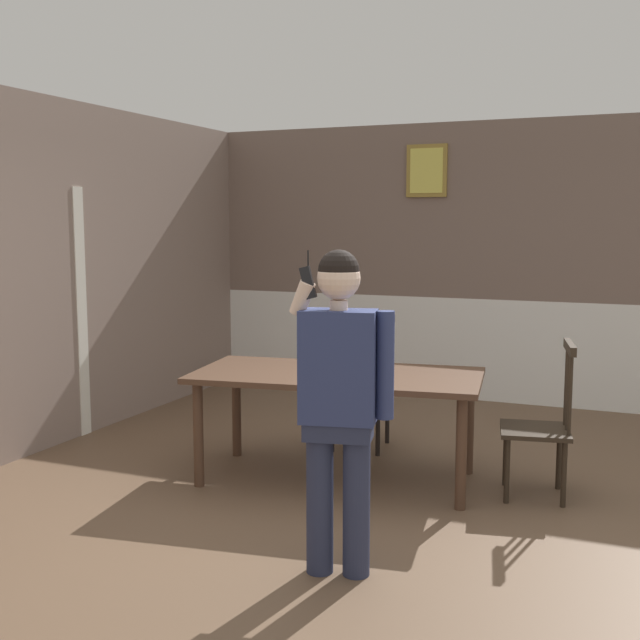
{
  "coord_description": "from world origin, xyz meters",
  "views": [
    {
      "loc": [
        1.62,
        -4.36,
        1.82
      ],
      "look_at": [
        -0.06,
        -0.3,
        1.27
      ],
      "focal_mm": 44.26,
      "sensor_mm": 36.0,
      "label": 1
    }
  ],
  "objects_px": {
    "dining_table": "(337,384)",
    "chair_near_window": "(362,386)",
    "chair_by_doorway": "(541,425)",
    "person_figure": "(340,392)"
  },
  "relations": [
    {
      "from": "chair_near_window",
      "to": "person_figure",
      "type": "bearing_deg",
      "value": 100.59
    },
    {
      "from": "chair_near_window",
      "to": "person_figure",
      "type": "height_order",
      "value": "person_figure"
    },
    {
      "from": "dining_table",
      "to": "chair_near_window",
      "type": "height_order",
      "value": "chair_near_window"
    },
    {
      "from": "chair_near_window",
      "to": "chair_by_doorway",
      "type": "relative_size",
      "value": 1.02
    },
    {
      "from": "dining_table",
      "to": "chair_near_window",
      "type": "bearing_deg",
      "value": 97.98
    },
    {
      "from": "dining_table",
      "to": "person_figure",
      "type": "relative_size",
      "value": 1.25
    },
    {
      "from": "dining_table",
      "to": "person_figure",
      "type": "distance_m",
      "value": 1.52
    },
    {
      "from": "dining_table",
      "to": "person_figure",
      "type": "height_order",
      "value": "person_figure"
    },
    {
      "from": "dining_table",
      "to": "chair_by_doorway",
      "type": "height_order",
      "value": "chair_by_doorway"
    },
    {
      "from": "dining_table",
      "to": "chair_near_window",
      "type": "distance_m",
      "value": 0.89
    }
  ]
}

